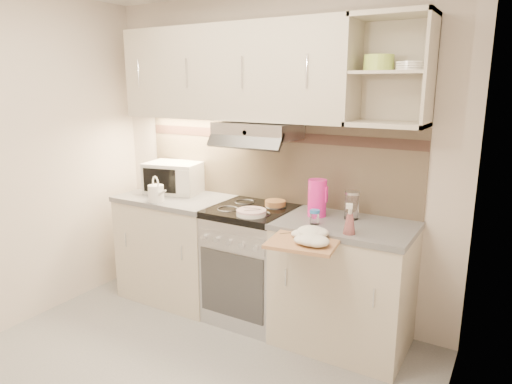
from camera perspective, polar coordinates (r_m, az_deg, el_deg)
room_shell at (r=2.75m, az=-8.54°, el=9.21°), size 3.04×2.84×2.52m
base_cabinet_left at (r=4.03m, az=-9.75°, el=-6.99°), size 0.90×0.60×0.86m
worktop_left at (r=3.90m, az=-10.01°, el=-0.78°), size 0.92×0.62×0.04m
base_cabinet_right at (r=3.33m, az=10.84°, el=-11.55°), size 0.90×0.60×0.86m
worktop_right at (r=3.17m, az=11.20°, el=-4.14°), size 0.92×0.62×0.04m
electric_range at (r=3.61m, az=-0.52°, el=-8.89°), size 0.60×0.60×0.90m
microwave at (r=4.02m, az=-10.18°, el=1.83°), size 0.52×0.43×0.26m
watering_can at (r=3.72m, az=-12.34°, el=-0.08°), size 0.24×0.15×0.21m
plate_stack at (r=3.27m, az=-0.59°, el=-2.57°), size 0.22×0.22×0.05m
bread_loaf at (r=3.53m, az=2.42°, el=-1.40°), size 0.16×0.16×0.04m
pink_pitcher at (r=3.26m, az=7.67°, el=-0.73°), size 0.14×0.13×0.26m
glass_jar at (r=3.23m, az=11.88°, el=-1.64°), size 0.10×0.10×0.20m
spice_jar at (r=3.08m, az=7.34°, el=-3.10°), size 0.07×0.07×0.10m
spray_bottle at (r=2.92m, az=11.62°, el=-3.60°), size 0.08×0.08×0.21m
cutting_board at (r=2.84m, az=6.00°, el=-6.22°), size 0.46×0.42×0.02m
dish_towel at (r=2.82m, az=6.73°, el=-5.28°), size 0.35×0.31×0.08m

